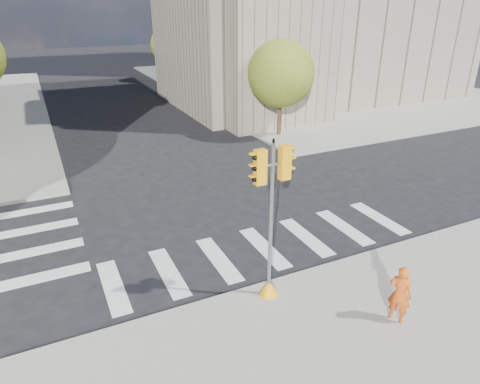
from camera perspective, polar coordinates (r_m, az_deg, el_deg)
name	(u,v)px	position (r m, az deg, el deg)	size (l,w,h in m)	color
ground	(243,224)	(17.29, 0.37, -4.23)	(160.00, 160.00, 0.00)	black
sidewalk_far_right	(304,83)	(48.50, 8.51, 14.15)	(28.00, 40.00, 0.15)	gray
civic_building	(310,14)	(39.66, 9.33, 22.41)	(26.00, 16.00, 19.39)	gray
tree_re_near	(281,74)	(27.91, 5.48, 15.41)	(4.20, 4.20, 6.16)	#382616
tree_re_mid	(210,51)	(38.59, -4.07, 18.28)	(4.60, 4.60, 6.66)	#382616
tree_re_far	(169,45)	(49.94, -9.46, 18.77)	(4.00, 4.00, 5.88)	#382616
lamp_near	(258,58)	(31.54, 2.47, 17.45)	(0.35, 0.18, 8.11)	black
lamp_far	(191,42)	(44.34, -6.49, 19.23)	(0.35, 0.18, 8.11)	black
traffic_signal	(270,234)	(12.09, 4.08, -5.60)	(1.07, 0.56, 4.85)	#F8A30D
photographer	(400,294)	(12.56, 20.55, -12.62)	(0.62, 0.41, 1.71)	#DE5514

